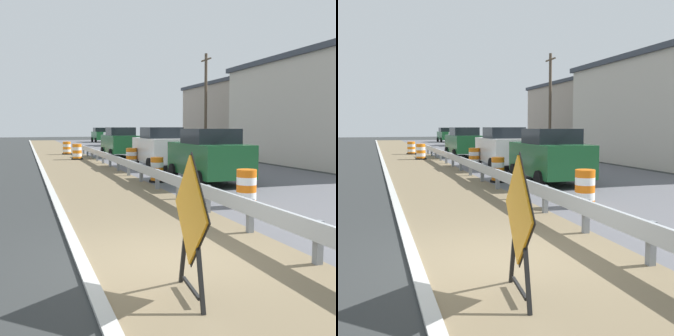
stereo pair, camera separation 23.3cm
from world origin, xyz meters
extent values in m
plane|color=#2B2D2D|center=(0.00, 0.00, 0.00)|extent=(160.00, 160.00, 0.00)
cube|color=#706047|center=(0.59, 0.00, 0.00)|extent=(3.57, 120.00, 0.01)
cube|color=#ADADA8|center=(-1.30, 0.00, 0.00)|extent=(0.20, 120.00, 0.11)
cube|color=#ADB2B7|center=(2.12, 3.22, 0.55)|extent=(0.08, 47.67, 0.32)
cube|color=slate|center=(2.20, -0.93, 0.35)|extent=(0.12, 0.12, 0.70)
cube|color=slate|center=(2.20, 1.15, 0.35)|extent=(0.12, 0.12, 0.70)
cube|color=slate|center=(2.20, 3.22, 0.35)|extent=(0.12, 0.12, 0.70)
cube|color=slate|center=(2.20, 5.29, 0.35)|extent=(0.12, 0.12, 0.70)
cube|color=slate|center=(2.20, 7.36, 0.35)|extent=(0.12, 0.12, 0.70)
cube|color=slate|center=(2.20, 9.44, 0.35)|extent=(0.12, 0.12, 0.70)
cube|color=slate|center=(2.20, 11.51, 0.35)|extent=(0.12, 0.12, 0.70)
cube|color=slate|center=(2.20, 13.58, 0.35)|extent=(0.12, 0.12, 0.70)
cube|color=slate|center=(2.20, 15.65, 0.35)|extent=(0.12, 0.12, 0.70)
cube|color=slate|center=(2.20, 17.73, 0.35)|extent=(0.12, 0.12, 0.70)
cube|color=slate|center=(2.20, 19.80, 0.35)|extent=(0.12, 0.12, 0.70)
cube|color=slate|center=(2.20, 21.87, 0.35)|extent=(0.12, 0.12, 0.70)
cube|color=slate|center=(2.20, 23.94, 0.35)|extent=(0.12, 0.12, 0.70)
cube|color=slate|center=(2.20, 26.02, 0.35)|extent=(0.12, 0.12, 0.70)
cube|color=black|center=(-0.19, -1.78, 0.52)|extent=(0.09, 0.39, 1.06)
cube|color=black|center=(-0.12, -1.09, 0.52)|extent=(0.09, 0.39, 1.06)
cube|color=black|center=(-0.16, -1.43, 0.12)|extent=(0.12, 0.72, 0.04)
cube|color=orange|center=(-0.18, -1.43, 1.12)|extent=(0.18, 1.38, 1.38)
cube|color=black|center=(-0.16, -1.43, 1.12)|extent=(0.17, 1.46, 1.47)
cylinder|color=orange|center=(3.51, 3.59, 0.10)|extent=(0.54, 0.54, 0.20)
cylinder|color=white|center=(3.51, 3.59, 0.30)|extent=(0.54, 0.54, 0.20)
cylinder|color=orange|center=(3.51, 3.59, 0.51)|extent=(0.54, 0.54, 0.20)
cylinder|color=white|center=(3.51, 3.59, 0.71)|extent=(0.54, 0.54, 0.20)
cylinder|color=orange|center=(3.51, 3.59, 0.91)|extent=(0.54, 0.54, 0.20)
cylinder|color=black|center=(3.51, 3.59, 0.04)|extent=(0.67, 0.67, 0.08)
cylinder|color=orange|center=(2.74, 9.09, 0.10)|extent=(0.50, 0.50, 0.19)
cylinder|color=white|center=(2.74, 9.09, 0.29)|extent=(0.50, 0.50, 0.19)
cylinder|color=orange|center=(2.74, 9.09, 0.48)|extent=(0.50, 0.50, 0.19)
cylinder|color=white|center=(2.74, 9.09, 0.68)|extent=(0.50, 0.50, 0.19)
cylinder|color=orange|center=(2.74, 9.09, 0.87)|extent=(0.50, 0.50, 0.19)
cylinder|color=black|center=(2.74, 9.09, 0.04)|extent=(0.63, 0.63, 0.08)
cylinder|color=orange|center=(3.32, 15.42, 0.10)|extent=(0.58, 0.58, 0.20)
cylinder|color=white|center=(3.32, 15.42, 0.30)|extent=(0.58, 0.58, 0.20)
cylinder|color=orange|center=(3.32, 15.42, 0.50)|extent=(0.58, 0.58, 0.20)
cylinder|color=white|center=(3.32, 15.42, 0.70)|extent=(0.58, 0.58, 0.20)
cylinder|color=orange|center=(3.32, 15.42, 0.90)|extent=(0.58, 0.58, 0.20)
cylinder|color=black|center=(3.32, 15.42, 0.04)|extent=(0.72, 0.72, 0.08)
cylinder|color=orange|center=(1.14, 21.23, 0.10)|extent=(0.59, 0.59, 0.20)
cylinder|color=white|center=(1.14, 21.23, 0.30)|extent=(0.59, 0.59, 0.20)
cylinder|color=orange|center=(1.14, 21.23, 0.51)|extent=(0.59, 0.59, 0.20)
cylinder|color=white|center=(1.14, 21.23, 0.71)|extent=(0.59, 0.59, 0.20)
cylinder|color=orange|center=(1.14, 21.23, 0.91)|extent=(0.59, 0.59, 0.20)
cylinder|color=black|center=(1.14, 21.23, 0.04)|extent=(0.74, 0.74, 0.08)
cylinder|color=orange|center=(0.99, 26.50, 0.10)|extent=(0.59, 0.59, 0.20)
cylinder|color=white|center=(0.99, 26.50, 0.29)|extent=(0.59, 0.59, 0.20)
cylinder|color=orange|center=(0.99, 26.50, 0.49)|extent=(0.59, 0.59, 0.20)
cylinder|color=white|center=(0.99, 26.50, 0.68)|extent=(0.59, 0.59, 0.20)
cylinder|color=orange|center=(0.99, 26.50, 0.88)|extent=(0.59, 0.59, 0.20)
cylinder|color=black|center=(0.99, 26.50, 0.04)|extent=(0.74, 0.74, 0.08)
cube|color=#195128|center=(4.57, 8.35, 0.92)|extent=(1.97, 4.23, 1.19)
cube|color=black|center=(4.57, 8.18, 1.79)|extent=(1.74, 1.96, 0.56)
cylinder|color=black|center=(3.64, 9.75, 0.32)|extent=(0.23, 0.64, 0.64)
cylinder|color=black|center=(5.55, 9.72, 0.32)|extent=(0.23, 0.64, 0.64)
cylinder|color=black|center=(3.60, 6.97, 0.32)|extent=(0.23, 0.64, 0.64)
cylinder|color=black|center=(5.50, 6.94, 0.32)|extent=(0.23, 0.64, 0.64)
cube|color=silver|center=(7.63, 39.69, 0.88)|extent=(1.93, 4.75, 1.13)
cube|color=black|center=(7.63, 39.88, 1.73)|extent=(1.73, 2.19, 0.56)
cylinder|color=black|center=(8.59, 38.13, 0.32)|extent=(0.22, 0.64, 0.64)
cylinder|color=black|center=(6.69, 38.12, 0.32)|extent=(0.22, 0.64, 0.64)
cylinder|color=black|center=(8.58, 41.26, 0.32)|extent=(0.22, 0.64, 0.64)
cylinder|color=black|center=(6.67, 41.25, 0.32)|extent=(0.22, 0.64, 0.64)
cube|color=silver|center=(4.58, 14.33, 0.93)|extent=(1.95, 4.12, 1.23)
cube|color=black|center=(4.58, 14.16, 1.83)|extent=(1.75, 1.90, 0.56)
cylinder|color=black|center=(3.61, 15.69, 0.32)|extent=(0.22, 0.64, 0.64)
cylinder|color=black|center=(5.56, 15.68, 0.32)|extent=(0.22, 0.64, 0.64)
cylinder|color=black|center=(3.61, 12.98, 0.32)|extent=(0.22, 0.64, 0.64)
cylinder|color=black|center=(5.55, 12.97, 0.32)|extent=(0.22, 0.64, 0.64)
cube|color=#195128|center=(7.78, 50.50, 0.86)|extent=(1.84, 4.07, 1.09)
cube|color=black|center=(7.77, 50.66, 1.69)|extent=(1.62, 1.89, 0.56)
cylinder|color=black|center=(8.68, 49.18, 0.32)|extent=(0.23, 0.64, 0.64)
cylinder|color=black|center=(6.92, 49.15, 0.32)|extent=(0.23, 0.64, 0.64)
cylinder|color=black|center=(8.63, 51.85, 0.32)|extent=(0.23, 0.64, 0.64)
cylinder|color=black|center=(6.87, 51.81, 0.32)|extent=(0.23, 0.64, 0.64)
cube|color=#195128|center=(4.34, 22.77, 0.92)|extent=(2.01, 4.20, 1.20)
cube|color=black|center=(4.34, 22.60, 1.80)|extent=(1.77, 1.95, 0.56)
cylinder|color=black|center=(3.35, 24.12, 0.32)|extent=(0.23, 0.64, 0.64)
cylinder|color=black|center=(5.27, 24.16, 0.32)|extent=(0.23, 0.64, 0.64)
cylinder|color=black|center=(3.41, 21.38, 0.32)|extent=(0.23, 0.64, 0.64)
cylinder|color=black|center=(5.33, 21.42, 0.32)|extent=(0.23, 0.64, 0.64)
cube|color=#AD9E8E|center=(17.18, 27.63, 2.95)|extent=(6.53, 15.08, 5.90)
cube|color=#3D424C|center=(17.18, 27.63, 6.05)|extent=(6.79, 15.68, 0.30)
cylinder|color=brown|center=(12.25, 25.62, 4.05)|extent=(0.24, 0.24, 8.09)
cube|color=brown|center=(12.25, 25.62, 7.59)|extent=(0.12, 1.80, 0.10)
camera|label=1|loc=(-2.10, -6.14, 2.17)|focal=44.35mm
camera|label=2|loc=(-1.88, -6.22, 2.17)|focal=44.35mm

